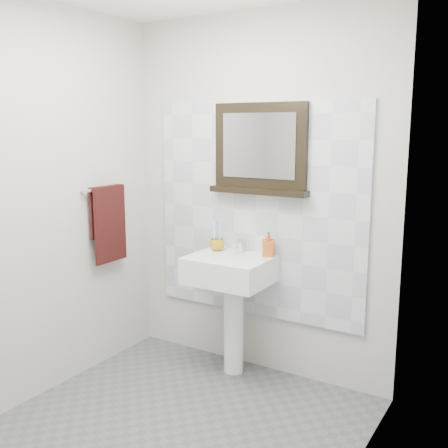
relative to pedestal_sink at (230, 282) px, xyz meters
The scene contains 12 objects.
floor 1.11m from the pedestal_sink, 84.64° to the right, with size 2.00×2.20×0.01m, color #56585A.
back_wall 0.62m from the pedestal_sink, 70.11° to the left, with size 2.00×0.01×2.50m, color #B9B7B0.
left_wall 1.39m from the pedestal_sink, 136.43° to the right, with size 0.01×2.20×2.50m, color #B9B7B0.
right_wall 1.50m from the pedestal_sink, 38.91° to the right, with size 0.01×2.20×2.50m, color #B9B7B0.
splashback 0.53m from the pedestal_sink, 69.09° to the left, with size 1.60×0.02×1.50m, color silver.
pedestal_sink is the anchor object (origin of this frame).
toothbrush_cup 0.30m from the pedestal_sink, 149.77° to the left, with size 0.11×0.11×0.08m, color #AF8714.
toothbrushes 0.37m from the pedestal_sink, 148.55° to the left, with size 0.05×0.04×0.21m.
soap_dispenser 0.37m from the pedestal_sink, 32.93° to the left, with size 0.08×0.08×0.17m, color red.
framed_mirror 0.92m from the pedestal_sink, 57.26° to the left, with size 0.72×0.11×0.61m.
towel_bar 1.10m from the pedestal_sink, 162.63° to the right, with size 0.07×0.40×0.03m.
hand_towel 0.99m from the pedestal_sink, 162.49° to the right, with size 0.06×0.30×0.55m.
Camera 1 is at (1.70, -2.11, 1.73)m, focal length 42.00 mm.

